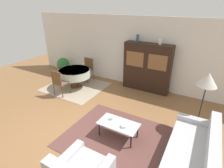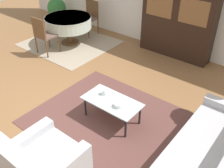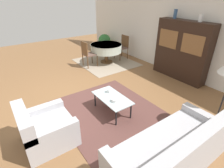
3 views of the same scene
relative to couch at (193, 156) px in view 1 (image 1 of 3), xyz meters
The scene contains 16 objects.
ground_plane 2.68m from the couch, behind, with size 14.00×14.00×0.00m, color brown.
wall_back 4.27m from the couch, 129.37° to the left, with size 10.00×0.06×2.70m.
area_rug 1.72m from the couch, behind, with size 2.68×2.19×0.01m.
dining_rug 4.92m from the couch, 158.78° to the left, with size 2.23×2.03×0.01m.
couch is the anchor object (origin of this frame).
coffee_table 1.73m from the couch, behind, with size 0.99×0.52×0.40m.
display_cabinet 3.66m from the couch, 124.83° to the left, with size 1.76×0.39×1.81m.
dining_table 4.95m from the couch, 158.58° to the left, with size 1.22×1.22×0.73m.
dining_chair_near 4.71m from the couch, 168.04° to the left, with size 0.44×0.44×0.95m.
dining_chair_far 5.30m from the couch, 150.19° to the left, with size 0.44×0.44×0.95m.
floor_lamp 1.81m from the couch, 91.40° to the left, with size 0.47×0.47×1.60m.
cup 1.95m from the couch, behind, with size 0.09×0.09×0.09m.
bowl 1.55m from the couch, behind, with size 0.15×0.15×0.07m.
vase_tall 4.21m from the couch, 130.17° to the left, with size 0.11×0.11×0.27m.
vase_short 3.76m from the couch, 119.46° to the left, with size 0.10×0.10×0.19m.
potted_plant 6.62m from the couch, 156.21° to the left, with size 0.58×0.58×0.77m.
Camera 1 is at (2.48, -2.62, 3.10)m, focal length 28.00 mm.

